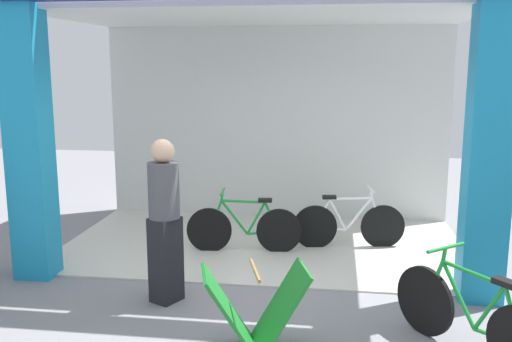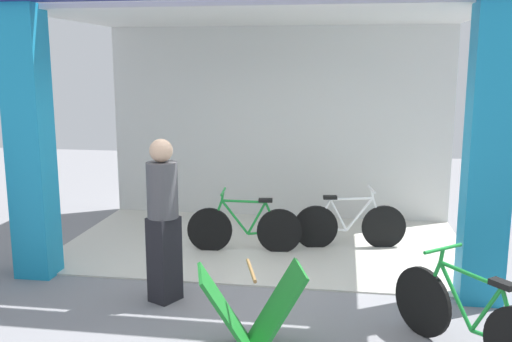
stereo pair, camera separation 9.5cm
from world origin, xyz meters
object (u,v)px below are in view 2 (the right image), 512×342
bicycle_inside_1 (245,228)px  pedestrian_1 (163,219)px  bicycle_inside_0 (349,225)px  bicycle_parked_0 (468,319)px  sandwich_board_sign (251,310)px

bicycle_inside_1 → pedestrian_1: pedestrian_1 is taller
pedestrian_1 → bicycle_inside_0: bearing=46.2°
pedestrian_1 → bicycle_inside_1: bearing=70.9°
pedestrian_1 → bicycle_parked_0: bearing=-15.4°
sandwich_board_sign → pedestrian_1: size_ratio=0.59×
bicycle_inside_0 → sandwich_board_sign: 3.00m
bicycle_inside_1 → pedestrian_1: (-0.55, -1.60, 0.54)m
bicycle_parked_0 → sandwich_board_sign: bearing=-175.7°
bicycle_inside_1 → bicycle_inside_0: bearing=15.3°
bicycle_parked_0 → sandwich_board_sign: (-1.77, -0.13, 0.01)m
bicycle_inside_1 → bicycle_parked_0: (2.26, -2.38, 0.03)m
bicycle_inside_0 → bicycle_inside_1: bicycle_inside_1 is taller
bicycle_inside_1 → sandwich_board_sign: size_ratio=1.51×
bicycle_inside_1 → sandwich_board_sign: 2.56m
bicycle_parked_0 → pedestrian_1: 2.96m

